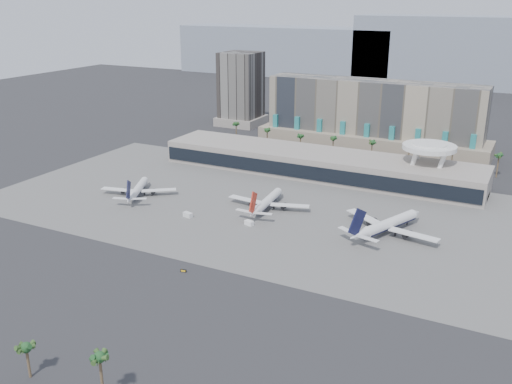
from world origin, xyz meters
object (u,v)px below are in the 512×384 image
at_px(service_vehicle_a, 188,215).
at_px(service_vehicle_b, 249,223).
at_px(airliner_right, 387,224).
at_px(taxiway_sign, 183,271).
at_px(airliner_centre, 267,202).
at_px(airliner_left, 138,189).

bearing_deg(service_vehicle_a, service_vehicle_b, 23.12).
relative_size(airliner_right, taxiway_sign, 19.88).
distance_m(airliner_centre, airliner_right, 54.98).
distance_m(airliner_left, airliner_centre, 63.45).
xyz_separation_m(airliner_right, taxiway_sign, (-53.71, -64.84, -3.46)).
relative_size(airliner_left, service_vehicle_b, 9.40).
height_order(service_vehicle_a, service_vehicle_b, service_vehicle_a).
bearing_deg(taxiway_sign, airliner_centre, 77.60).
height_order(airliner_centre, taxiway_sign, airliner_centre).
bearing_deg(service_vehicle_b, airliner_left, -170.57).
bearing_deg(airliner_left, taxiway_sign, -65.66).
height_order(service_vehicle_b, taxiway_sign, service_vehicle_b).
distance_m(airliner_left, taxiway_sign, 84.89).
xyz_separation_m(airliner_centre, airliner_right, (54.88, -3.31, 0.51)).
bearing_deg(service_vehicle_a, taxiway_sign, -43.43).
xyz_separation_m(airliner_left, airliner_right, (117.21, 8.56, 0.69)).
bearing_deg(airliner_right, airliner_centre, -160.83).
xyz_separation_m(airliner_left, service_vehicle_b, (64.03, -8.52, -2.30)).
height_order(airliner_right, service_vehicle_a, airliner_right).
relative_size(airliner_centre, service_vehicle_a, 9.19).
height_order(airliner_left, service_vehicle_a, airliner_left).
relative_size(airliner_centre, airliner_right, 0.92).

